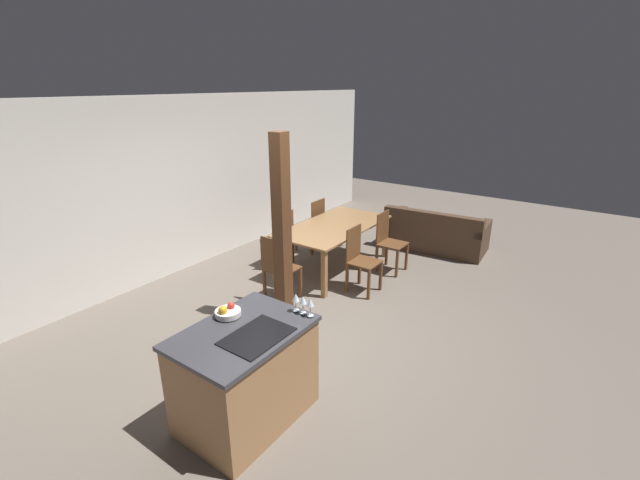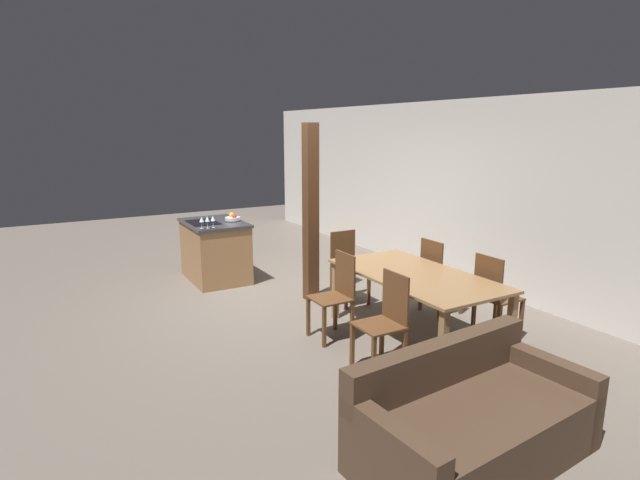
# 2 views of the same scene
# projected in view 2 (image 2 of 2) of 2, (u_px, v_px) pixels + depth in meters

# --- Properties ---
(ground_plane) EXTENTS (16.00, 16.00, 0.00)m
(ground_plane) POSITION_uv_depth(u_px,v_px,m) (285.00, 302.00, 6.70)
(ground_plane) COLOR #665B51
(wall_back) EXTENTS (11.20, 0.08, 2.70)m
(wall_back) POSITION_uv_depth(u_px,v_px,m) (444.00, 190.00, 7.74)
(wall_back) COLOR silver
(wall_back) RESTS_ON ground_plane
(kitchen_island) EXTENTS (1.16, 0.82, 0.92)m
(kitchen_island) POSITION_uv_depth(u_px,v_px,m) (215.00, 251.00, 7.62)
(kitchen_island) COLOR #9E7047
(kitchen_island) RESTS_ON ground_plane
(fruit_bowl) EXTENTS (0.23, 0.23, 0.11)m
(fruit_bowl) POSITION_uv_depth(u_px,v_px,m) (233.00, 218.00, 7.57)
(fruit_bowl) COLOR silver
(fruit_bowl) RESTS_ON kitchen_island
(wine_glass_near) EXTENTS (0.07, 0.07, 0.17)m
(wine_glass_near) POSITION_uv_depth(u_px,v_px,m) (202.00, 220.00, 6.90)
(wine_glass_near) COLOR silver
(wine_glass_near) RESTS_ON kitchen_island
(wine_glass_middle) EXTENTS (0.07, 0.07, 0.17)m
(wine_glass_middle) POSITION_uv_depth(u_px,v_px,m) (207.00, 219.00, 6.94)
(wine_glass_middle) COLOR silver
(wine_glass_middle) RESTS_ON kitchen_island
(wine_glass_far) EXTENTS (0.07, 0.07, 0.17)m
(wine_glass_far) POSITION_uv_depth(u_px,v_px,m) (213.00, 219.00, 6.98)
(wine_glass_far) COLOR silver
(wine_glass_far) RESTS_ON kitchen_island
(dining_table) EXTENTS (1.98, 1.03, 0.74)m
(dining_table) POSITION_uv_depth(u_px,v_px,m) (415.00, 281.00, 5.43)
(dining_table) COLOR olive
(dining_table) RESTS_ON ground_plane
(dining_chair_near_left) EXTENTS (0.40, 0.40, 0.95)m
(dining_chair_near_left) POSITION_uv_depth(u_px,v_px,m) (336.00, 294.00, 5.48)
(dining_chair_near_left) COLOR brown
(dining_chair_near_left) RESTS_ON ground_plane
(dining_chair_near_right) EXTENTS (0.40, 0.40, 0.95)m
(dining_chair_near_right) POSITION_uv_depth(u_px,v_px,m) (385.00, 320.00, 4.72)
(dining_chair_near_right) COLOR brown
(dining_chair_near_right) RESTS_ON ground_plane
(dining_chair_far_left) EXTENTS (0.40, 0.40, 0.95)m
(dining_chair_far_left) POSITION_uv_depth(u_px,v_px,m) (437.00, 275.00, 6.20)
(dining_chair_far_left) COLOR brown
(dining_chair_far_left) RESTS_ON ground_plane
(dining_chair_far_right) EXTENTS (0.40, 0.40, 0.95)m
(dining_chair_far_right) POSITION_uv_depth(u_px,v_px,m) (494.00, 295.00, 5.44)
(dining_chair_far_right) COLOR brown
(dining_chair_far_right) RESTS_ON ground_plane
(dining_chair_head_end) EXTENTS (0.40, 0.40, 0.95)m
(dining_chair_head_end) POSITION_uv_depth(u_px,v_px,m) (347.00, 266.00, 6.62)
(dining_chair_head_end) COLOR brown
(dining_chair_head_end) RESTS_ON ground_plane
(couch) EXTENTS (0.99, 1.79, 0.76)m
(couch) POSITION_uv_depth(u_px,v_px,m) (472.00, 423.00, 3.48)
(couch) COLOR #473323
(couch) RESTS_ON ground_plane
(timber_post) EXTENTS (0.17, 0.17, 2.35)m
(timber_post) POSITION_uv_depth(u_px,v_px,m) (311.00, 214.00, 6.58)
(timber_post) COLOR #4C2D19
(timber_post) RESTS_ON ground_plane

